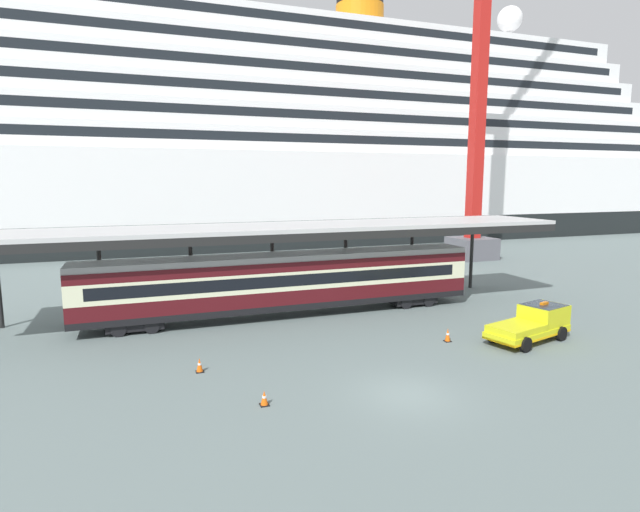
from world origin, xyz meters
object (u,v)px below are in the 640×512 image
at_px(traffic_cone_near, 200,365).
at_px(traffic_cone_mid, 448,335).
at_px(train_carriage, 285,281).
at_px(traffic_cone_far, 264,398).
at_px(quay_bollard, 525,312).
at_px(dockside_crane, 484,83).
at_px(service_truck, 533,322).
at_px(cruise_ship, 303,148).

relative_size(traffic_cone_near, traffic_cone_mid, 0.90).
relative_size(train_carriage, traffic_cone_far, 42.02).
distance_m(traffic_cone_near, quay_bollard, 20.63).
xyz_separation_m(traffic_cone_mid, traffic_cone_far, (-11.41, -4.34, -0.07)).
relative_size(traffic_cone_near, dockside_crane, 0.01).
distance_m(traffic_cone_mid, quay_bollard, 7.43).
bearing_deg(quay_bollard, dockside_crane, 59.49).
bearing_deg(service_truck, quay_bollard, 53.42).
bearing_deg(dockside_crane, train_carriage, -149.16).
relative_size(traffic_cone_far, quay_bollard, 0.64).
relative_size(service_truck, traffic_cone_mid, 7.36).
relative_size(traffic_cone_far, dockside_crane, 0.01).
bearing_deg(cruise_ship, dockside_crane, -66.00).
relative_size(dockside_crane, quay_bollard, 62.70).
bearing_deg(quay_bollard, traffic_cone_mid, -164.20).
xyz_separation_m(train_carriage, traffic_cone_near, (-6.46, -8.11, -1.98)).
distance_m(service_truck, traffic_cone_far, 16.35).
relative_size(cruise_ship, quay_bollard, 138.80).
distance_m(traffic_cone_mid, traffic_cone_far, 12.20).
distance_m(traffic_cone_far, quay_bollard, 19.61).
relative_size(service_truck, traffic_cone_near, 8.16).
xyz_separation_m(dockside_crane, quay_bollard, (-13.27, -22.52, -18.73)).
xyz_separation_m(cruise_ship, traffic_cone_far, (-19.82, -55.84, -13.43)).
xyz_separation_m(train_carriage, quay_bollard, (14.08, -6.18, -1.80)).
relative_size(traffic_cone_mid, traffic_cone_far, 1.23).
bearing_deg(traffic_cone_near, dockside_crane, 35.86).
bearing_deg(service_truck, cruise_ship, 85.92).
distance_m(train_carriage, traffic_cone_mid, 10.92).
xyz_separation_m(cruise_ship, service_truck, (-3.77, -52.85, -12.74)).
bearing_deg(service_truck, traffic_cone_far, -169.45).
distance_m(traffic_cone_mid, dockside_crane, 37.09).
height_order(service_truck, traffic_cone_far, service_truck).
height_order(cruise_ship, train_carriage, cruise_ship).
bearing_deg(dockside_crane, cruise_ship, 114.00).
distance_m(service_truck, dockside_crane, 35.39).
bearing_deg(train_carriage, dockside_crane, 30.84).
bearing_deg(cruise_ship, traffic_cone_mid, -99.28).
height_order(cruise_ship, service_truck, cruise_ship).
height_order(traffic_cone_near, traffic_cone_far, traffic_cone_near).
height_order(cruise_ship, traffic_cone_far, cruise_ship).
bearing_deg(traffic_cone_far, service_truck, 10.55).
distance_m(cruise_ship, service_truck, 54.50).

